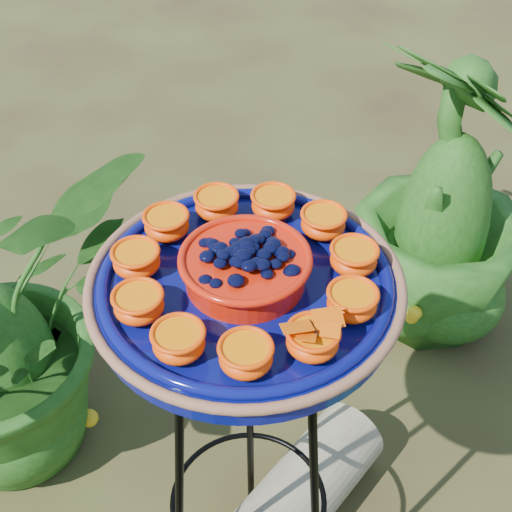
% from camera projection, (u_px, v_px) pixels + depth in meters
% --- Properties ---
extents(tripod_stand, '(0.46, 0.46, 0.98)m').
position_uv_depth(tripod_stand, '(248.00, 435.00, 1.44)').
color(tripod_stand, black).
rests_on(tripod_stand, ground).
extents(feeder_dish, '(0.64, 0.64, 0.12)m').
position_uv_depth(feeder_dish, '(245.00, 281.00, 1.15)').
color(feeder_dish, '#070C5B').
rests_on(feeder_dish, tripod_stand).
extents(driftwood_log, '(0.60, 0.47, 0.20)m').
position_uv_depth(driftwood_log, '(292.00, 504.00, 1.86)').
color(driftwood_log, tan).
rests_on(driftwood_log, ground).
extents(shrub_back_right, '(0.69, 0.69, 1.00)m').
position_uv_depth(shrub_back_right, '(448.00, 196.00, 2.19)').
color(shrub_back_right, '#1A4412').
rests_on(shrub_back_right, ground).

